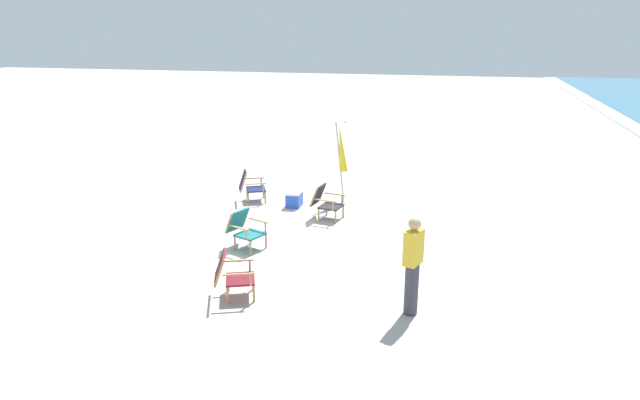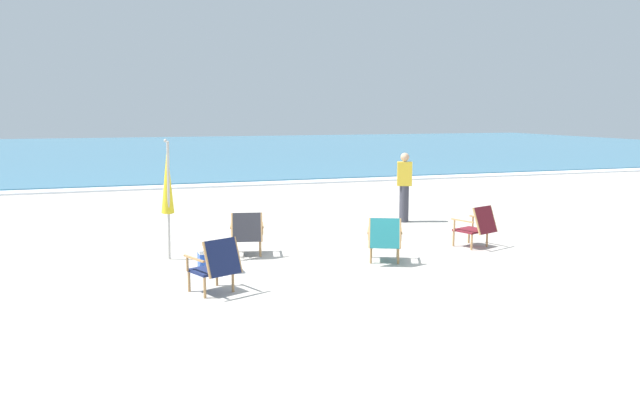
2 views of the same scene
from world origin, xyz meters
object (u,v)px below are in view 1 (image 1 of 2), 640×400
at_px(beach_chair_mid_center, 325,201).
at_px(umbrella_furled_yellow, 341,150).
at_px(person_near_chairs, 413,265).
at_px(cooler_box, 294,199).
at_px(beach_chair_back_right, 244,228).
at_px(beach_chair_back_left, 250,185).
at_px(beach_chair_front_left, 231,274).

bearing_deg(beach_chair_mid_center, umbrella_furled_yellow, 174.50).
distance_m(person_near_chairs, cooler_box, 5.97).
bearing_deg(beach_chair_back_right, cooler_box, 174.42).
height_order(beach_chair_back_left, cooler_box, beach_chair_back_left).
bearing_deg(cooler_box, beach_chair_mid_center, 51.92).
bearing_deg(person_near_chairs, umbrella_furled_yellow, -158.65).
height_order(beach_chair_back_left, beach_chair_mid_center, beach_chair_back_left).
bearing_deg(beach_chair_back_right, umbrella_furled_yellow, 158.65).
height_order(beach_chair_back_right, beach_chair_mid_center, beach_chair_mid_center).
bearing_deg(beach_chair_mid_center, beach_chair_back_right, -29.96).
distance_m(beach_chair_back_right, beach_chair_front_left, 2.23).
relative_size(beach_chair_mid_center, person_near_chairs, 0.50).
relative_size(beach_chair_front_left, cooler_box, 1.71).
bearing_deg(person_near_chairs, cooler_box, -146.72).
bearing_deg(umbrella_furled_yellow, cooler_box, -60.90).
height_order(beach_chair_back_left, beach_chair_back_right, beach_chair_back_left).
height_order(beach_chair_back_right, person_near_chairs, person_near_chairs).
bearing_deg(umbrella_furled_yellow, beach_chair_mid_center, -5.50).
relative_size(beach_chair_back_right, cooler_box, 1.82).
xyz_separation_m(beach_chair_mid_center, person_near_chairs, (4.22, 2.31, 0.41)).
bearing_deg(person_near_chairs, beach_chair_back_right, -120.35).
xyz_separation_m(beach_chair_back_left, umbrella_furled_yellow, (-0.46, 2.31, 0.96)).
bearing_deg(beach_chair_back_right, beach_chair_mid_center, 150.04).
relative_size(umbrella_furled_yellow, person_near_chairs, 1.30).
xyz_separation_m(beach_chair_back_right, beach_chair_mid_center, (-2.14, 1.24, 0.00)).
distance_m(beach_chair_back_right, cooler_box, 2.91).
bearing_deg(cooler_box, beach_chair_back_right, -5.58).
bearing_deg(beach_chair_front_left, beach_chair_back_right, -165.85).
height_order(beach_chair_back_right, cooler_box, beach_chair_back_right).
relative_size(beach_chair_back_left, umbrella_furled_yellow, 0.40).
distance_m(beach_chair_front_left, beach_chair_mid_center, 4.36).
xyz_separation_m(beach_chair_mid_center, umbrella_furled_yellow, (-1.35, 0.13, 0.96)).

